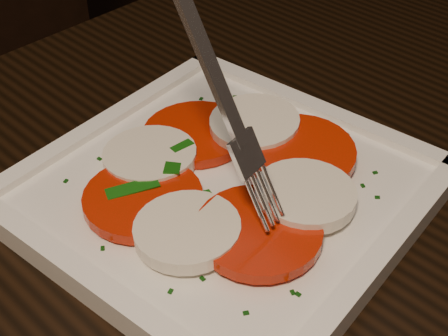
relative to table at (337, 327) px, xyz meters
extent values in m
cube|color=black|center=(0.00, 0.00, 0.08)|extent=(1.29, 0.95, 0.04)
cylinder|color=black|center=(0.49, 0.41, -0.30)|extent=(0.06, 0.06, 0.71)
cube|color=black|center=(-0.01, 0.74, -0.20)|extent=(0.49, 0.49, 0.04)
cylinder|color=black|center=(0.14, 0.53, -0.45)|extent=(0.04, 0.04, 0.41)
cylinder|color=black|center=(0.21, 0.88, -0.45)|extent=(0.04, 0.04, 0.41)
cube|color=white|center=(-0.04, 0.09, 0.11)|extent=(0.31, 0.31, 0.01)
cylinder|color=red|center=(-0.03, 0.15, 0.12)|extent=(0.08, 0.08, 0.01)
cylinder|color=white|center=(-0.07, 0.14, 0.12)|extent=(0.07, 0.07, 0.01)
cylinder|color=red|center=(-0.10, 0.11, 0.12)|extent=(0.08, 0.08, 0.01)
cylinder|color=white|center=(-0.10, 0.06, 0.12)|extent=(0.07, 0.07, 0.01)
cylinder|color=red|center=(-0.06, 0.03, 0.12)|extent=(0.08, 0.08, 0.01)
cylinder|color=white|center=(-0.02, 0.04, 0.12)|extent=(0.07, 0.07, 0.01)
cylinder|color=red|center=(0.01, 0.07, 0.13)|extent=(0.08, 0.08, 0.01)
cylinder|color=white|center=(0.01, 0.12, 0.13)|extent=(0.07, 0.07, 0.01)
cube|color=#13560E|center=(0.00, 0.05, 0.12)|extent=(0.03, 0.04, 0.01)
cube|color=#13560E|center=(-0.06, 0.12, 0.12)|extent=(0.03, 0.04, 0.01)
cube|color=#13560E|center=(-0.08, 0.06, 0.12)|extent=(0.01, 0.03, 0.00)
cube|color=#13560E|center=(-0.07, 0.03, 0.12)|extent=(0.02, 0.04, 0.00)
cube|color=#13560E|center=(-0.10, 0.11, 0.12)|extent=(0.04, 0.02, 0.00)
cube|color=#13560E|center=(-0.07, 0.06, 0.12)|extent=(0.02, 0.04, 0.00)
cube|color=#13560E|center=(-0.06, 0.13, 0.12)|extent=(0.03, 0.01, 0.00)
cube|color=#0C390A|center=(-0.13, 0.16, 0.11)|extent=(0.00, 0.00, 0.00)
cube|color=#0C390A|center=(0.04, 0.08, 0.11)|extent=(0.00, 0.00, 0.00)
cube|color=#0C390A|center=(-0.13, 0.03, 0.11)|extent=(0.00, 0.00, 0.00)
cube|color=#0C390A|center=(-0.12, 0.06, 0.11)|extent=(0.00, 0.00, 0.00)
cube|color=#0C390A|center=(-0.14, 0.09, 0.11)|extent=(0.00, 0.00, 0.00)
cube|color=#0C390A|center=(0.05, 0.03, 0.11)|extent=(0.00, 0.00, 0.00)
cube|color=#0C390A|center=(-0.14, 0.09, 0.11)|extent=(0.00, 0.00, 0.00)
cube|color=#0C390A|center=(0.03, 0.02, 0.11)|extent=(0.00, 0.00, 0.00)
cube|color=#0C390A|center=(0.05, 0.10, 0.11)|extent=(0.00, 0.00, 0.00)
cube|color=#0C390A|center=(0.07, 0.07, 0.11)|extent=(0.00, 0.00, 0.00)
cube|color=#0C390A|center=(-0.08, 0.16, 0.11)|extent=(0.00, 0.00, 0.00)
cube|color=#0C390A|center=(-0.10, -0.01, 0.11)|extent=(0.00, 0.00, 0.00)
cube|color=#0C390A|center=(0.04, 0.05, 0.11)|extent=(0.00, 0.00, 0.00)
cube|color=#0C390A|center=(-0.12, 0.14, 0.11)|extent=(0.00, 0.00, 0.00)
cube|color=#0C390A|center=(0.03, 0.01, 0.11)|extent=(0.00, 0.00, 0.00)
cube|color=#0C390A|center=(0.02, 0.15, 0.11)|extent=(0.00, 0.00, 0.00)
cube|color=#0C390A|center=(-0.07, -0.02, 0.11)|extent=(0.00, 0.00, 0.00)
cube|color=#0C390A|center=(-0.10, 0.17, 0.11)|extent=(0.00, 0.00, 0.00)
cube|color=#0C390A|center=(-0.01, 0.16, 0.11)|extent=(0.00, 0.00, 0.00)
cube|color=#0C390A|center=(-0.11, 0.15, 0.11)|extent=(0.00, 0.00, 0.00)
cube|color=#0C390A|center=(0.01, 0.19, 0.11)|extent=(0.00, 0.00, 0.00)
cube|color=#0C390A|center=(-0.07, -0.02, 0.11)|extent=(0.00, 0.00, 0.00)
cube|color=#0C390A|center=(0.03, 0.17, 0.11)|extent=(0.00, 0.00, 0.00)
cube|color=#0C390A|center=(0.04, 0.08, 0.11)|extent=(0.00, 0.00, 0.00)
cube|color=#0C390A|center=(-0.11, 0.03, 0.11)|extent=(0.00, 0.00, 0.00)
cube|color=#0C390A|center=(0.04, 0.12, 0.11)|extent=(0.00, 0.00, 0.00)
cube|color=#0C390A|center=(0.00, 0.18, 0.11)|extent=(0.00, 0.00, 0.00)
cube|color=#0C390A|center=(-0.02, 0.18, 0.11)|extent=(0.00, 0.00, 0.00)
camera|label=1|loc=(-0.25, -0.18, 0.41)|focal=50.00mm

